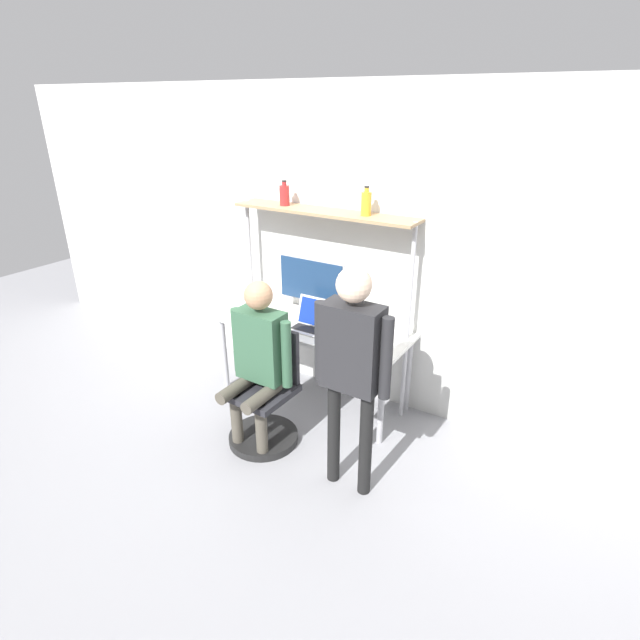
{
  "coord_description": "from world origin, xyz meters",
  "views": [
    {
      "loc": [
        2.14,
        -2.98,
        2.55
      ],
      "look_at": [
        0.42,
        -0.19,
        1.09
      ],
      "focal_mm": 28.0,
      "sensor_mm": 36.0,
      "label": 1
    }
  ],
  "objects": [
    {
      "name": "ground_plane",
      "position": [
        0.0,
        0.0,
        0.0
      ],
      "size": [
        12.0,
        12.0,
        0.0
      ],
      "primitive_type": "plane",
      "color": "gray"
    },
    {
      "name": "wall_back",
      "position": [
        0.0,
        0.71,
        1.35
      ],
      "size": [
        8.0,
        0.06,
        2.7
      ],
      "color": "silver",
      "rests_on": "ground_plane"
    },
    {
      "name": "desk",
      "position": [
        0.0,
        0.35,
        0.67
      ],
      "size": [
        1.74,
        0.66,
        0.74
      ],
      "color": "silver",
      "rests_on": "ground_plane"
    },
    {
      "name": "shelf_unit",
      "position": [
        0.0,
        0.53,
        1.47
      ],
      "size": [
        1.65,
        0.29,
        1.71
      ],
      "color": "#997A56",
      "rests_on": "ground_plane"
    },
    {
      "name": "monitor",
      "position": [
        -0.12,
        0.52,
        1.05
      ],
      "size": [
        0.66,
        0.24,
        0.53
      ],
      "color": "#B7B7BC",
      "rests_on": "desk"
    },
    {
      "name": "laptop",
      "position": [
        0.03,
        0.31,
        0.81
      ],
      "size": [
        0.35,
        0.26,
        0.25
      ],
      "color": "#BCBCC1",
      "rests_on": "desk"
    },
    {
      "name": "cell_phone",
      "position": [
        0.3,
        0.28,
        0.75
      ],
      "size": [
        0.07,
        0.15,
        0.01
      ],
      "color": "#264C8C",
      "rests_on": "desk"
    },
    {
      "name": "office_chair",
      "position": [
        0.0,
        -0.35,
        0.29
      ],
      "size": [
        0.56,
        0.56,
        0.94
      ],
      "color": "black",
      "rests_on": "ground_plane"
    },
    {
      "name": "person_seated",
      "position": [
        0.0,
        -0.4,
        0.81
      ],
      "size": [
        0.54,
        0.47,
        1.36
      ],
      "color": "#4C473D",
      "rests_on": "ground_plane"
    },
    {
      "name": "person_standing",
      "position": [
        0.83,
        -0.48,
        1.05
      ],
      "size": [
        0.55,
        0.22,
        1.64
      ],
      "color": "black",
      "rests_on": "ground_plane"
    },
    {
      "name": "bottle_red",
      "position": [
        -0.39,
        0.53,
        1.8
      ],
      "size": [
        0.09,
        0.09,
        0.21
      ],
      "color": "maroon",
      "rests_on": "shelf_unit"
    },
    {
      "name": "bottle_amber",
      "position": [
        0.39,
        0.53,
        1.81
      ],
      "size": [
        0.08,
        0.08,
        0.23
      ],
      "color": "gold",
      "rests_on": "shelf_unit"
    }
  ]
}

